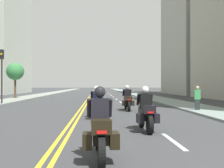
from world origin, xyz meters
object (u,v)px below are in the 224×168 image
(motorcycle_1, at_px, (146,113))
(motorcycle_3, at_px, (127,100))
(motorcycle_0, at_px, (100,131))
(motorcycle_2, at_px, (96,105))
(street_tree_0, at_px, (15,72))
(traffic_light_near, at_px, (2,67))
(pedestrian_1, at_px, (197,98))
(motorcycle_4, at_px, (100,98))

(motorcycle_1, height_order, motorcycle_3, motorcycle_3)
(motorcycle_0, relative_size, motorcycle_2, 0.94)
(motorcycle_3, distance_m, street_tree_0, 19.71)
(motorcycle_0, xyz_separation_m, motorcycle_3, (1.90, 11.45, 0.01))
(motorcycle_1, height_order, traffic_light_near, traffic_light_near)
(motorcycle_1, distance_m, pedestrian_1, 8.15)
(motorcycle_4, distance_m, traffic_light_near, 9.03)
(motorcycle_0, relative_size, pedestrian_1, 1.35)
(motorcycle_0, height_order, motorcycle_1, motorcycle_0)
(motorcycle_1, height_order, motorcycle_4, motorcycle_1)
(motorcycle_4, xyz_separation_m, pedestrian_1, (6.02, -4.44, 0.18))
(street_tree_0, bearing_deg, motorcycle_0, -69.62)
(motorcycle_2, height_order, traffic_light_near, traffic_light_near)
(motorcycle_0, xyz_separation_m, street_tree_0, (-10.01, 26.94, 2.64))
(motorcycle_3, distance_m, pedestrian_1, 4.40)
(motorcycle_2, distance_m, traffic_light_near, 12.92)
(motorcycle_1, bearing_deg, traffic_light_near, 124.52)
(motorcycle_1, distance_m, motorcycle_4, 11.34)
(motorcycle_0, bearing_deg, pedestrian_1, 57.32)
(motorcycle_3, distance_m, motorcycle_4, 3.84)
(motorcycle_2, bearing_deg, motorcycle_4, 84.81)
(motorcycle_4, bearing_deg, pedestrian_1, -36.62)
(motorcycle_2, distance_m, motorcycle_4, 7.45)
(motorcycle_2, relative_size, motorcycle_4, 1.05)
(motorcycle_0, relative_size, street_tree_0, 0.50)
(pedestrian_1, bearing_deg, street_tree_0, -30.13)
(motorcycle_0, distance_m, motorcycle_2, 7.43)
(street_tree_0, bearing_deg, motorcycle_2, -63.09)
(motorcycle_3, relative_size, traffic_light_near, 0.49)
(motorcycle_3, bearing_deg, motorcycle_2, -117.58)
(motorcycle_3, bearing_deg, pedestrian_1, -14.40)
(street_tree_0, bearing_deg, motorcycle_4, -49.88)
(motorcycle_2, bearing_deg, motorcycle_3, 60.34)
(motorcycle_1, bearing_deg, motorcycle_4, 96.24)
(traffic_light_near, bearing_deg, street_tree_0, 100.65)
(motorcycle_1, distance_m, motorcycle_2, 4.20)
(motorcycle_3, xyz_separation_m, motorcycle_4, (-1.74, 3.42, -0.02))
(motorcycle_0, distance_m, street_tree_0, 28.86)
(motorcycle_2, xyz_separation_m, pedestrian_1, (6.29, 3.00, 0.16))
(motorcycle_1, xyz_separation_m, pedestrian_1, (4.49, 6.80, 0.18))
(motorcycle_1, relative_size, traffic_light_near, 0.46)
(motorcycle_3, bearing_deg, motorcycle_0, -100.46)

